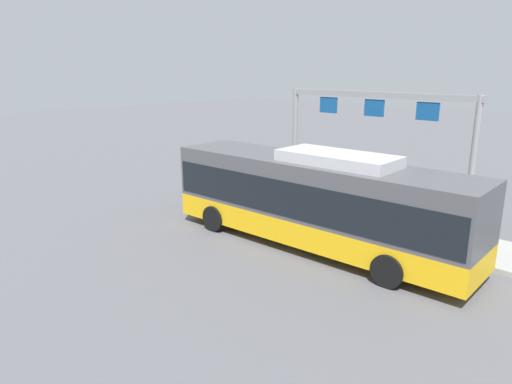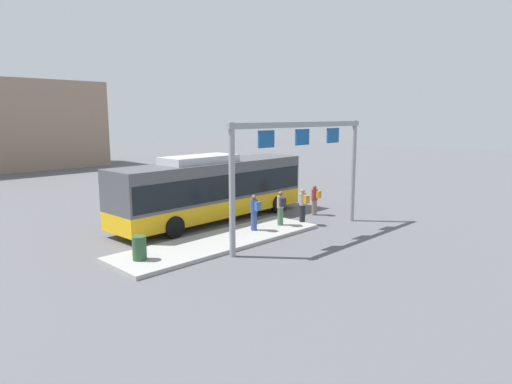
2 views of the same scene
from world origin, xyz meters
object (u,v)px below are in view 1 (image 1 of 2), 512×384
object	(u,v)px
person_waiting_mid	(341,192)
person_waiting_far	(372,201)
person_waiting_near	(320,186)
bus_main	(315,197)
person_boarding	(269,185)

from	to	relation	value
person_waiting_mid	person_waiting_far	bearing A→B (deg)	105.52
person_waiting_near	person_waiting_mid	xyz separation A→B (m)	(-1.31, 0.33, 0.00)
bus_main	person_waiting_far	distance (m)	3.47
person_boarding	person_waiting_far	size ratio (longest dim) A/B	1.00
person_boarding	person_waiting_mid	distance (m)	3.59
bus_main	person_boarding	xyz separation A→B (m)	(4.80, -2.98, -0.92)
person_waiting_mid	person_waiting_near	bearing A→B (deg)	-80.89
person_waiting_mid	person_boarding	bearing A→B (deg)	-56.90
bus_main	person_waiting_mid	world-z (taller)	bus_main
person_waiting_mid	person_waiting_far	xyz separation A→B (m)	(-1.59, 0.22, 0.00)
bus_main	person_waiting_far	bearing A→B (deg)	-97.30
bus_main	person_waiting_far	world-z (taller)	bus_main
bus_main	person_waiting_near	xyz separation A→B (m)	(2.57, -3.92, -0.76)
bus_main	person_waiting_mid	distance (m)	3.88
person_waiting_near	person_waiting_mid	distance (m)	1.35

